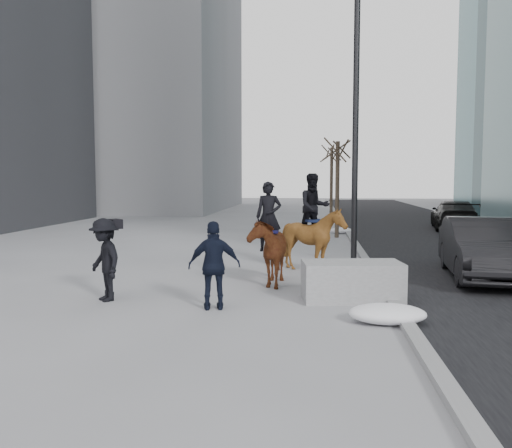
# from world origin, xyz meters

# --- Properties ---
(ground) EXTENTS (120.00, 120.00, 0.00)m
(ground) POSITION_xyz_m (0.00, 0.00, 0.00)
(ground) COLOR gray
(ground) RESTS_ON ground
(road) EXTENTS (8.00, 90.00, 0.01)m
(road) POSITION_xyz_m (7.00, 10.00, 0.01)
(road) COLOR black
(road) RESTS_ON ground
(curb) EXTENTS (0.25, 90.00, 0.12)m
(curb) POSITION_xyz_m (3.00, 10.00, 0.06)
(curb) COLOR gray
(curb) RESTS_ON ground
(planter) EXTENTS (2.19, 1.30, 0.83)m
(planter) POSITION_xyz_m (2.19, -0.15, 0.41)
(planter) COLOR #97989A
(planter) RESTS_ON ground
(car_near) EXTENTS (2.15, 4.91, 1.57)m
(car_near) POSITION_xyz_m (5.73, 2.77, 0.78)
(car_near) COLOR black
(car_near) RESTS_ON ground
(car_far) EXTENTS (2.82, 5.37, 1.48)m
(car_far) POSITION_xyz_m (8.48, 16.59, 0.74)
(car_far) COLOR black
(car_far) RESTS_ON ground
(tree_near) EXTENTS (1.20, 1.20, 4.66)m
(tree_near) POSITION_xyz_m (2.40, 12.22, 2.33)
(tree_near) COLOR #35271F
(tree_near) RESTS_ON ground
(tree_far) EXTENTS (1.20, 1.20, 4.85)m
(tree_far) POSITION_xyz_m (2.40, 20.09, 2.43)
(tree_far) COLOR #34241E
(tree_far) RESTS_ON ground
(mounted_left) EXTENTS (0.93, 1.96, 2.51)m
(mounted_left) POSITION_xyz_m (0.27, 1.45, 0.94)
(mounted_left) COLOR #48180E
(mounted_left) RESTS_ON ground
(mounted_right) EXTENTS (1.87, 1.99, 2.73)m
(mounted_right) POSITION_xyz_m (1.38, 3.48, 1.10)
(mounted_right) COLOR #502C10
(mounted_right) RESTS_ON ground
(feeder) EXTENTS (1.09, 0.96, 1.75)m
(feeder) POSITION_xyz_m (-0.57, -1.24, 0.88)
(feeder) COLOR black
(feeder) RESTS_ON ground
(camera_crew) EXTENTS (1.25, 1.28, 1.75)m
(camera_crew) POSITION_xyz_m (-3.01, -0.73, 0.89)
(camera_crew) COLOR black
(camera_crew) RESTS_ON ground
(lamppost) EXTENTS (0.25, 2.12, 9.09)m
(lamppost) POSITION_xyz_m (2.60, 4.75, 4.99)
(lamppost) COLOR black
(lamppost) RESTS_ON ground
(snow_piles) EXTENTS (1.38, 16.67, 0.35)m
(snow_piles) POSITION_xyz_m (2.70, 3.42, 0.16)
(snow_piles) COLOR white
(snow_piles) RESTS_ON ground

